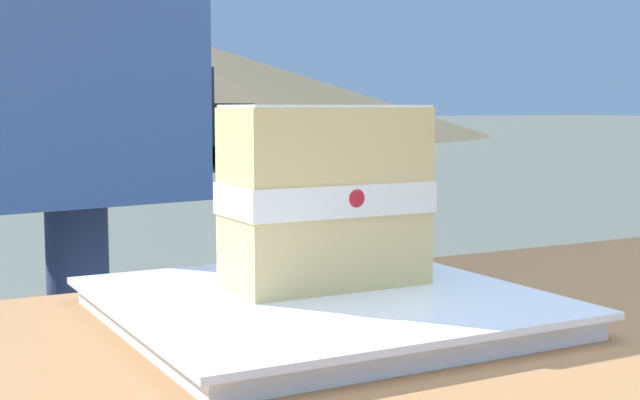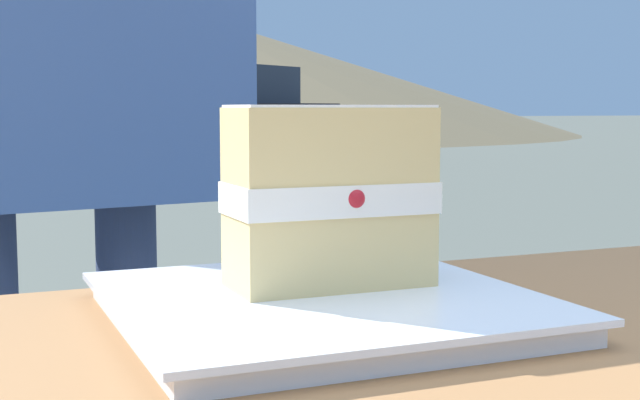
% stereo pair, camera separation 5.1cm
% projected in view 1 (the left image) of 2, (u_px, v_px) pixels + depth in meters
% --- Properties ---
extents(dessert_plate, '(0.24, 0.24, 0.02)m').
position_uv_depth(dessert_plate, '(320.00, 306.00, 0.52)').
color(dessert_plate, white).
rests_on(dessert_plate, patio_table).
extents(cake_slice, '(0.12, 0.07, 0.11)m').
position_uv_depth(cake_slice, '(326.00, 196.00, 0.53)').
color(cake_slice, '#E0C17A').
rests_on(cake_slice, dessert_plate).
extents(parked_car_near, '(3.60, 4.16, 1.51)m').
position_uv_depth(parked_car_near, '(122.00, 113.00, 13.61)').
color(parked_car_near, black).
rests_on(parked_car_near, ground).
extents(distant_hill, '(26.29, 26.29, 4.14)m').
position_uv_depth(distant_hill, '(95.00, 72.00, 29.56)').
color(distant_hill, olive).
rests_on(distant_hill, ground).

